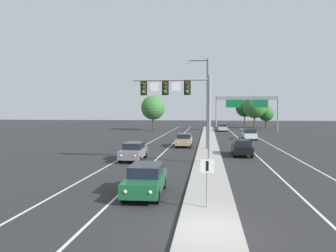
{
  "coord_description": "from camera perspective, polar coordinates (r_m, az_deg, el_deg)",
  "views": [
    {
      "loc": [
        -0.07,
        -11.49,
        4.43
      ],
      "look_at": [
        -3.2,
        13.48,
        3.2
      ],
      "focal_mm": 34.2,
      "sensor_mm": 36.0,
      "label": 1
    }
  ],
  "objects": [
    {
      "name": "overhead_signal_mast",
      "position": [
        26.56,
        2.51,
        5.04
      ],
      "size": [
        6.52,
        0.44,
        7.2
      ],
      "color": "gray",
      "rests_on": "median_island"
    },
    {
      "name": "ground_plane",
      "position": [
        12.31,
        7.36,
        -18.32
      ],
      "size": [
        260.0,
        260.0,
        0.0
      ],
      "primitive_type": "plane",
      "color": "#28282B"
    },
    {
      "name": "car_oncoming_tan",
      "position": [
        39.21,
        2.89,
        -2.49
      ],
      "size": [
        1.82,
        4.47,
        1.58
      ],
      "color": "tan",
      "rests_on": "ground"
    },
    {
      "name": "street_lamp_median",
      "position": [
        35.9,
        6.68,
        4.96
      ],
      "size": [
        2.58,
        0.28,
        10.0
      ],
      "color": "#4C4C51",
      "rests_on": "median_island"
    },
    {
      "name": "car_receding_silver",
      "position": [
        68.66,
        9.72,
        -0.25
      ],
      "size": [
        1.88,
        4.49,
        1.58
      ],
      "color": "#B7B7BC",
      "rests_on": "ground"
    },
    {
      "name": "tree_far_left_c",
      "position": [
        70.88,
        -2.68,
        3.26
      ],
      "size": [
        5.29,
        5.29,
        7.66
      ],
      "color": "#4C3823",
      "rests_on": "ground"
    },
    {
      "name": "tree_far_right_a",
      "position": [
        84.32,
        17.09,
        2.13
      ],
      "size": [
        3.83,
        3.83,
        5.55
      ],
      "color": "#4C3823",
      "rests_on": "ground"
    },
    {
      "name": "median_sign_post",
      "position": [
        14.3,
        7.01,
        -8.7
      ],
      "size": [
        0.6,
        0.1,
        2.2
      ],
      "color": "gray",
      "rests_on": "median_island"
    },
    {
      "name": "edge_stripe_left",
      "position": [
        37.6,
        -5.09,
        -3.97
      ],
      "size": [
        0.14,
        100.0,
        0.01
      ],
      "primitive_type": "cube",
      "color": "silver",
      "rests_on": "ground"
    },
    {
      "name": "car_receding_white",
      "position": [
        49.9,
        14.29,
        -1.43
      ],
      "size": [
        1.83,
        4.48,
        1.58
      ],
      "color": "silver",
      "rests_on": "ground"
    },
    {
      "name": "median_island",
      "position": [
        29.81,
        7.24,
        -5.62
      ],
      "size": [
        2.4,
        110.0,
        0.15
      ],
      "primitive_type": "cube",
      "color": "#9E9B93",
      "rests_on": "ground"
    },
    {
      "name": "car_oncoming_grey",
      "position": [
        28.64,
        -6.15,
        -4.46
      ],
      "size": [
        1.91,
        4.5,
        1.58
      ],
      "color": "slate",
      "rests_on": "ground"
    },
    {
      "name": "edge_stripe_right",
      "position": [
        37.63,
        19.53,
        -4.12
      ],
      "size": [
        0.14,
        100.0,
        0.01
      ],
      "primitive_type": "cube",
      "color": "silver",
      "rests_on": "ground"
    },
    {
      "name": "lane_stripe_oncoming_center",
      "position": [
        37.04,
        -0.08,
        -4.06
      ],
      "size": [
        0.14,
        100.0,
        0.01
      ],
      "primitive_type": "cube",
      "color": "silver",
      "rests_on": "ground"
    },
    {
      "name": "highway_sign_gantry",
      "position": [
        71.16,
        13.86,
        4.12
      ],
      "size": [
        13.28,
        0.42,
        7.5
      ],
      "color": "gray",
      "rests_on": "ground"
    },
    {
      "name": "tree_far_right_b",
      "position": [
        100.49,
        13.53,
        3.16
      ],
      "size": [
        5.5,
        5.5,
        7.95
      ],
      "color": "#4C3823",
      "rests_on": "ground"
    },
    {
      "name": "tree_far_right_c",
      "position": [
        82.01,
        15.18,
        3.29
      ],
      "size": [
        5.57,
        5.57,
        8.06
      ],
      "color": "#4C3823",
      "rests_on": "ground"
    },
    {
      "name": "car_oncoming_green",
      "position": [
        17.04,
        -4.0,
        -9.45
      ],
      "size": [
        1.93,
        4.51,
        1.58
      ],
      "color": "#195633",
      "rests_on": "ground"
    },
    {
      "name": "lane_stripe_receding_center",
      "position": [
        37.06,
        14.53,
        -4.15
      ],
      "size": [
        0.14,
        100.0,
        0.01
      ],
      "primitive_type": "cube",
      "color": "silver",
      "rests_on": "ground"
    },
    {
      "name": "car_receding_black",
      "position": [
        32.21,
        13.03,
        -3.71
      ],
      "size": [
        1.89,
        4.5,
        1.58
      ],
      "color": "black",
      "rests_on": "ground"
    }
  ]
}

